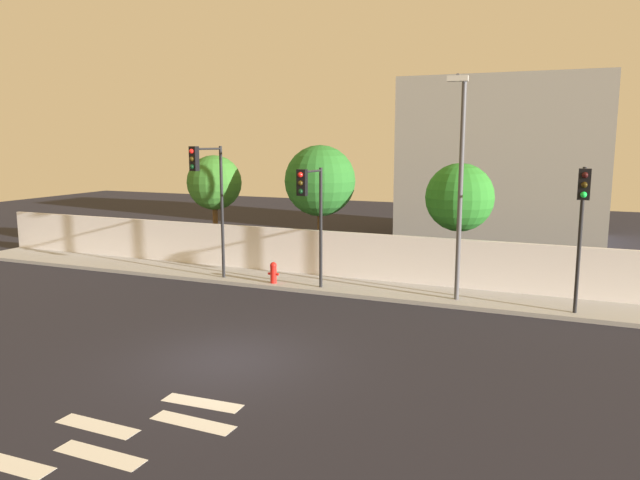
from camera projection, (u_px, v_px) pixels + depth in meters
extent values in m
plane|color=black|center=(227.00, 360.00, 15.45)|extent=(80.00, 80.00, 0.00)
cube|color=#9A9A9A|center=(342.00, 287.00, 22.89)|extent=(36.00, 2.40, 0.15)
cube|color=silver|center=(354.00, 255.00, 23.90)|extent=(36.00, 0.18, 1.80)
cube|color=silver|center=(8.00, 464.00, 10.50)|extent=(1.81, 0.46, 0.01)
cube|color=silver|center=(100.00, 455.00, 10.80)|extent=(1.81, 0.48, 0.01)
cube|color=silver|center=(97.00, 426.00, 11.89)|extent=(1.81, 0.48, 0.01)
cube|color=silver|center=(193.00, 423.00, 12.04)|extent=(1.81, 0.48, 0.01)
cube|color=silver|center=(202.00, 403.00, 12.94)|extent=(1.82, 0.51, 0.01)
cylinder|color=black|center=(222.00, 213.00, 23.69)|extent=(0.12, 0.12, 5.16)
cylinder|color=black|center=(207.00, 149.00, 22.75)|extent=(0.39, 1.33, 0.08)
cube|color=black|center=(194.00, 159.00, 22.27)|extent=(0.38, 0.27, 0.90)
sphere|color=red|center=(191.00, 151.00, 22.13)|extent=(0.18, 0.18, 0.18)
sphere|color=#33260A|center=(192.00, 159.00, 22.18)|extent=(0.18, 0.18, 0.18)
sphere|color=black|center=(192.00, 167.00, 22.22)|extent=(0.18, 0.18, 0.18)
cylinder|color=black|center=(580.00, 241.00, 18.81)|extent=(0.12, 0.12, 4.58)
cylinder|color=black|center=(585.00, 171.00, 17.91)|extent=(0.08, 1.18, 0.08)
cube|color=black|center=(584.00, 184.00, 17.43)|extent=(0.34, 0.20, 0.90)
sphere|color=black|center=(585.00, 175.00, 17.28)|extent=(0.18, 0.18, 0.18)
sphere|color=#33260A|center=(584.00, 185.00, 17.33)|extent=(0.18, 0.18, 0.18)
sphere|color=#19F24C|center=(584.00, 195.00, 17.37)|extent=(0.18, 0.18, 0.18)
cylinder|color=black|center=(321.00, 228.00, 22.15)|extent=(0.12, 0.12, 4.41)
cylinder|color=black|center=(312.00, 171.00, 21.19)|extent=(0.18, 1.41, 0.08)
cube|color=black|center=(302.00, 183.00, 20.63)|extent=(0.35, 0.22, 0.90)
sphere|color=red|center=(300.00, 175.00, 20.48)|extent=(0.18, 0.18, 0.18)
sphere|color=#33260A|center=(300.00, 183.00, 20.53)|extent=(0.18, 0.18, 0.18)
sphere|color=black|center=(300.00, 191.00, 20.57)|extent=(0.18, 0.18, 0.18)
cylinder|color=#4C4C51|center=(460.00, 193.00, 20.20)|extent=(0.16, 0.16, 7.30)
cylinder|color=#4C4C51|center=(461.00, 78.00, 18.59)|extent=(0.28, 2.19, 0.10)
cube|color=beige|center=(458.00, 78.00, 17.58)|extent=(0.62, 0.29, 0.16)
cylinder|color=red|center=(273.00, 275.00, 23.09)|extent=(0.24, 0.24, 0.64)
sphere|color=red|center=(273.00, 265.00, 23.03)|extent=(0.26, 0.26, 0.26)
cylinder|color=red|center=(269.00, 274.00, 23.15)|extent=(0.10, 0.09, 0.09)
cylinder|color=red|center=(277.00, 274.00, 23.02)|extent=(0.10, 0.09, 0.09)
cylinder|color=brown|center=(216.00, 229.00, 27.88)|extent=(0.23, 0.23, 2.95)
sphere|color=#327025|center=(214.00, 183.00, 27.53)|extent=(2.48, 2.48, 2.48)
cylinder|color=brown|center=(320.00, 236.00, 25.88)|extent=(0.21, 0.21, 3.02)
sphere|color=#266A25|center=(320.00, 181.00, 25.50)|extent=(2.99, 2.99, 2.99)
cylinder|color=brown|center=(458.00, 249.00, 23.68)|extent=(0.14, 0.14, 2.63)
sphere|color=#277825|center=(460.00, 197.00, 23.35)|extent=(2.64, 2.64, 2.64)
cube|color=#A5A5A5|center=(503.00, 159.00, 34.55)|extent=(11.11, 6.00, 8.97)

